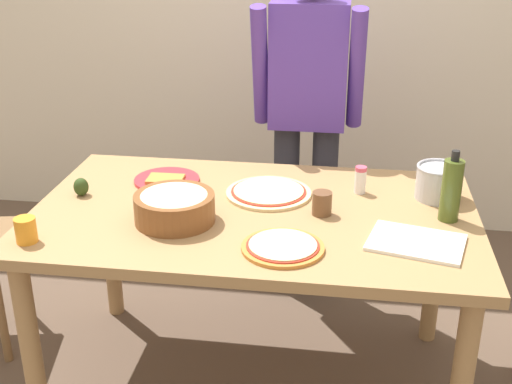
{
  "coord_description": "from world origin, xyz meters",
  "views": [
    {
      "loc": [
        0.32,
        -2.17,
        1.77
      ],
      "look_at": [
        0.0,
        0.05,
        0.81
      ],
      "focal_mm": 46.78,
      "sensor_mm": 36.0,
      "label": 1
    }
  ],
  "objects_px": {
    "popcorn_bowl": "(174,205)",
    "cup_orange": "(26,230)",
    "avocado": "(81,187)",
    "dining_table": "(254,233)",
    "plate_with_slice": "(167,180)",
    "olive_oil_bottle": "(451,190)",
    "salt_shaker": "(360,180)",
    "cup_small_brown": "(322,203)",
    "pizza_cooked_on_tray": "(283,247)",
    "pizza_raw_on_board": "(269,192)",
    "person_cook": "(307,106)",
    "cutting_board_white": "(416,242)",
    "steel_pot": "(439,182)"
  },
  "relations": [
    {
      "from": "olive_oil_bottle",
      "to": "person_cook",
      "type": "bearing_deg",
      "value": 126.86
    },
    {
      "from": "plate_with_slice",
      "to": "olive_oil_bottle",
      "type": "bearing_deg",
      "value": -10.48
    },
    {
      "from": "pizza_raw_on_board",
      "to": "olive_oil_bottle",
      "type": "relative_size",
      "value": 1.27
    },
    {
      "from": "pizza_raw_on_board",
      "to": "pizza_cooked_on_tray",
      "type": "distance_m",
      "value": 0.44
    },
    {
      "from": "cup_orange",
      "to": "salt_shaker",
      "type": "height_order",
      "value": "salt_shaker"
    },
    {
      "from": "steel_pot",
      "to": "popcorn_bowl",
      "type": "bearing_deg",
      "value": -160.01
    },
    {
      "from": "pizza_raw_on_board",
      "to": "olive_oil_bottle",
      "type": "height_order",
      "value": "olive_oil_bottle"
    },
    {
      "from": "dining_table",
      "to": "salt_shaker",
      "type": "distance_m",
      "value": 0.46
    },
    {
      "from": "dining_table",
      "to": "person_cook",
      "type": "bearing_deg",
      "value": 80.06
    },
    {
      "from": "dining_table",
      "to": "person_cook",
      "type": "relative_size",
      "value": 0.99
    },
    {
      "from": "person_cook",
      "to": "popcorn_bowl",
      "type": "bearing_deg",
      "value": -113.84
    },
    {
      "from": "popcorn_bowl",
      "to": "steel_pot",
      "type": "relative_size",
      "value": 1.61
    },
    {
      "from": "popcorn_bowl",
      "to": "steel_pot",
      "type": "height_order",
      "value": "steel_pot"
    },
    {
      "from": "popcorn_bowl",
      "to": "cup_small_brown",
      "type": "xyz_separation_m",
      "value": [
        0.5,
        0.13,
        -0.02
      ]
    },
    {
      "from": "olive_oil_bottle",
      "to": "avocado",
      "type": "height_order",
      "value": "olive_oil_bottle"
    },
    {
      "from": "popcorn_bowl",
      "to": "cup_orange",
      "type": "bearing_deg",
      "value": -153.27
    },
    {
      "from": "pizza_cooked_on_tray",
      "to": "salt_shaker",
      "type": "xyz_separation_m",
      "value": [
        0.24,
        0.5,
        0.04
      ]
    },
    {
      "from": "popcorn_bowl",
      "to": "cup_orange",
      "type": "distance_m",
      "value": 0.49
    },
    {
      "from": "dining_table",
      "to": "person_cook",
      "type": "xyz_separation_m",
      "value": [
        0.13,
        0.76,
        0.27
      ]
    },
    {
      "from": "dining_table",
      "to": "pizza_raw_on_board",
      "type": "distance_m",
      "value": 0.18
    },
    {
      "from": "plate_with_slice",
      "to": "salt_shaker",
      "type": "distance_m",
      "value": 0.76
    },
    {
      "from": "olive_oil_bottle",
      "to": "cup_small_brown",
      "type": "relative_size",
      "value": 3.01
    },
    {
      "from": "plate_with_slice",
      "to": "cup_small_brown",
      "type": "distance_m",
      "value": 0.67
    },
    {
      "from": "plate_with_slice",
      "to": "cup_small_brown",
      "type": "relative_size",
      "value": 3.06
    },
    {
      "from": "plate_with_slice",
      "to": "cup_orange",
      "type": "xyz_separation_m",
      "value": [
        -0.31,
        -0.57,
        0.03
      ]
    },
    {
      "from": "plate_with_slice",
      "to": "avocado",
      "type": "bearing_deg",
      "value": -147.68
    },
    {
      "from": "pizza_raw_on_board",
      "to": "cup_orange",
      "type": "height_order",
      "value": "cup_orange"
    },
    {
      "from": "olive_oil_bottle",
      "to": "cutting_board_white",
      "type": "xyz_separation_m",
      "value": [
        -0.12,
        -0.21,
        -0.11
      ]
    },
    {
      "from": "avocado",
      "to": "dining_table",
      "type": "bearing_deg",
      "value": -3.34
    },
    {
      "from": "popcorn_bowl",
      "to": "salt_shaker",
      "type": "height_order",
      "value": "popcorn_bowl"
    },
    {
      "from": "dining_table",
      "to": "cup_orange",
      "type": "relative_size",
      "value": 18.82
    },
    {
      "from": "cutting_board_white",
      "to": "avocado",
      "type": "height_order",
      "value": "avocado"
    },
    {
      "from": "pizza_raw_on_board",
      "to": "person_cook",
      "type": "bearing_deg",
      "value": 80.85
    },
    {
      "from": "cutting_board_white",
      "to": "cup_orange",
      "type": "bearing_deg",
      "value": -172.49
    },
    {
      "from": "avocado",
      "to": "cup_orange",
      "type": "bearing_deg",
      "value": -94.54
    },
    {
      "from": "dining_table",
      "to": "cup_small_brown",
      "type": "relative_size",
      "value": 18.82
    },
    {
      "from": "plate_with_slice",
      "to": "steel_pot",
      "type": "xyz_separation_m",
      "value": [
        1.05,
        -0.01,
        0.06
      ]
    },
    {
      "from": "pizza_raw_on_board",
      "to": "avocado",
      "type": "bearing_deg",
      "value": -171.25
    },
    {
      "from": "person_cook",
      "to": "plate_with_slice",
      "type": "relative_size",
      "value": 6.23
    },
    {
      "from": "dining_table",
      "to": "pizza_raw_on_board",
      "type": "bearing_deg",
      "value": 76.8
    },
    {
      "from": "steel_pot",
      "to": "avocado",
      "type": "distance_m",
      "value": 1.35
    },
    {
      "from": "pizza_raw_on_board",
      "to": "plate_with_slice",
      "type": "height_order",
      "value": "plate_with_slice"
    },
    {
      "from": "pizza_cooked_on_tray",
      "to": "cup_orange",
      "type": "height_order",
      "value": "cup_orange"
    },
    {
      "from": "person_cook",
      "to": "dining_table",
      "type": "bearing_deg",
      "value": -99.94
    },
    {
      "from": "dining_table",
      "to": "plate_with_slice",
      "type": "height_order",
      "value": "plate_with_slice"
    },
    {
      "from": "steel_pot",
      "to": "salt_shaker",
      "type": "xyz_separation_m",
      "value": [
        -0.29,
        0.01,
        -0.01
      ]
    },
    {
      "from": "pizza_cooked_on_tray",
      "to": "popcorn_bowl",
      "type": "xyz_separation_m",
      "value": [
        -0.39,
        0.15,
        0.05
      ]
    },
    {
      "from": "cup_small_brown",
      "to": "salt_shaker",
      "type": "height_order",
      "value": "salt_shaker"
    },
    {
      "from": "pizza_raw_on_board",
      "to": "steel_pot",
      "type": "bearing_deg",
      "value": 5.42
    },
    {
      "from": "pizza_cooked_on_tray",
      "to": "olive_oil_bottle",
      "type": "distance_m",
      "value": 0.64
    }
  ]
}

